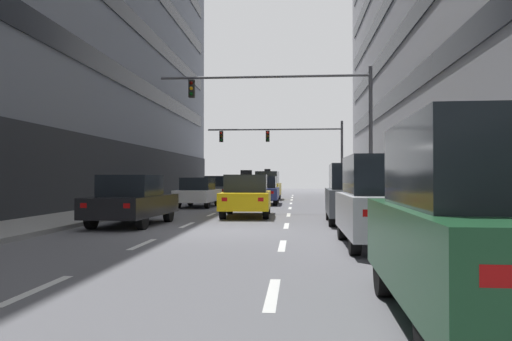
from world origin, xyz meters
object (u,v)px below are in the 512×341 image
Objects in this scene: car_driving_0 at (262,191)px; traffic_signal_0 at (305,109)px; car_driving_2 at (220,189)px; car_driving_4 at (198,193)px; taxi_driving_5 at (267,186)px; car_parked_2 at (353,194)px; car_parked_0 at (484,224)px; taxi_driving_3 at (246,196)px; traffic_signal_1 at (292,143)px; car_driving_1 at (132,201)px; car_parked_1 at (382,202)px.

traffic_signal_0 is at bearing -70.11° from car_driving_0.
traffic_signal_0 reaches higher than car_driving_2.
taxi_driving_5 is at bearing 71.62° from car_driving_4.
taxi_driving_5 is 0.99× the size of car_parked_2.
car_parked_0 is (4.03, -24.96, 0.27)m from car_driving_0.
car_driving_4 is 1.00× the size of car_parked_2.
car_parked_2 reaches higher than taxi_driving_3.
taxi_driving_5 reaches higher than car_parked_2.
car_driving_2 is 0.46× the size of traffic_signal_1.
taxi_driving_5 is (3.25, 9.79, 0.24)m from car_driving_4.
car_driving_2 is 1.07× the size of car_driving_4.
car_driving_4 is at bearing -108.38° from taxi_driving_5.
taxi_driving_3 is at bearing 144.37° from car_parked_2.
car_driving_0 is 13.06m from car_parked_2.
taxi_driving_5 is 32.01m from car_parked_0.
car_driving_4 is at bearing 108.52° from car_parked_0.
traffic_signal_0 is at bearing 48.42° from taxi_driving_3.
car_driving_1 is 13.45m from car_parked_0.
taxi_driving_5 reaches higher than car_driving_0.
car_driving_2 is at bearing 126.58° from car_driving_0.
car_driving_4 is at bearing 115.32° from car_parked_1.
car_driving_4 is 23.15m from car_parked_0.
car_driving_0 is 0.99× the size of car_driving_1.
car_parked_0 is at bearing -76.08° from car_driving_2.
traffic_signal_1 reaches higher than taxi_driving_3.
car_driving_0 is 0.98× the size of car_parked_0.
car_parked_1 is 6.13m from car_parked_2.
traffic_signal_0 is (2.44, -6.74, 3.98)m from car_driving_0.
traffic_signal_1 is (1.77, 1.27, 3.21)m from taxi_driving_5.
car_parked_1 is at bearing -64.68° from car_driving_4.
traffic_signal_1 is (1.72, 17.57, 3.39)m from taxi_driving_3.
car_driving_0 is 8.91m from traffic_signal_1.
car_driving_2 is 7.03m from traffic_signal_1.
traffic_signal_0 is (-1.59, 18.22, 3.71)m from car_parked_0.
traffic_signal_0 is (-1.59, 5.69, 3.78)m from car_parked_2.
taxi_driving_3 is 1.01× the size of car_parked_0.
car_parked_0 reaches higher than car_driving_2.
car_driving_2 is 30.22m from car_parked_0.
taxi_driving_3 is at bearing -76.97° from car_driving_2.
car_parked_2 is (4.03, -12.42, 0.20)m from car_driving_0.
car_parked_1 is 0.44× the size of traffic_signal_0.
car_driving_2 is (0.24, 18.17, 0.02)m from car_driving_1.
car_driving_4 is at bearing 127.98° from car_parked_2.
car_driving_2 is 1.08× the size of taxi_driving_5.
traffic_signal_1 is at bearing 65.58° from car_driving_4.
car_parked_1 is at bearing -80.81° from taxi_driving_5.
traffic_signal_1 is (1.69, 8.05, 3.41)m from car_driving_0.
taxi_driving_3 is (3.21, -13.89, 0.00)m from car_driving_2.
car_parked_0 is (4.06, -15.44, 0.25)m from taxi_driving_3.
car_parked_2 is (0.00, 12.54, -0.07)m from car_parked_0.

